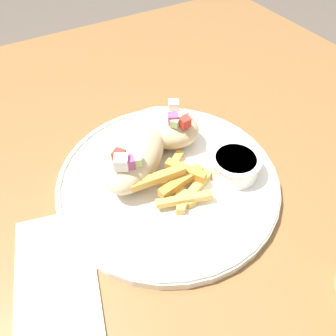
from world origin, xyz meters
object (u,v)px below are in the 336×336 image
plate (168,179)px  sauce_ramekin (235,164)px  pita_sandwich_far (165,127)px  fries_pile (179,183)px  pita_sandwich_near (135,157)px

plate → sauce_ramekin: sauce_ramekin is taller
sauce_ramekin → plate: bearing=-114.0°
pita_sandwich_far → fries_pile: size_ratio=1.09×
sauce_ramekin → pita_sandwich_near: bearing=-121.0°
sauce_ramekin → fries_pile: bearing=-98.6°
pita_sandwich_near → sauce_ramekin: size_ratio=1.98×
pita_sandwich_far → sauce_ramekin: 0.12m
plate → sauce_ramekin: 0.10m
plate → pita_sandwich_far: bearing=152.8°
plate → pita_sandwich_near: pita_sandwich_near is taller
plate → sauce_ramekin: bearing=66.0°
plate → fries_pile: (0.03, 0.00, 0.02)m
fries_pile → plate: bearing=-173.8°
pita_sandwich_near → pita_sandwich_far: size_ratio=1.13×
pita_sandwich_near → fries_pile: 0.07m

